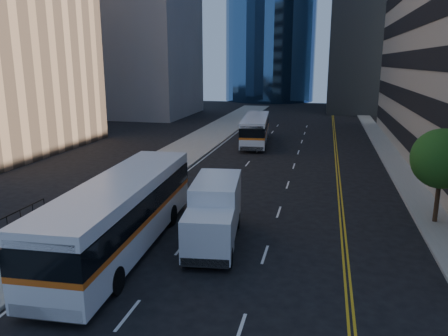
# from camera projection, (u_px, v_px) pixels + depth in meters

# --- Properties ---
(ground) EXTENTS (160.00, 160.00, 0.00)m
(ground) POSITION_uv_depth(u_px,v_px,m) (246.00, 273.00, 18.27)
(ground) COLOR black
(ground) RESTS_ON ground
(sidewalk_west) EXTENTS (5.00, 90.00, 0.15)m
(sidewalk_west) POSITION_uv_depth(u_px,v_px,m) (188.00, 149.00, 44.22)
(sidewalk_west) COLOR gray
(sidewalk_west) RESTS_ON ground
(sidewalk_east) EXTENTS (2.00, 90.00, 0.15)m
(sidewalk_east) POSITION_uv_depth(u_px,v_px,m) (391.00, 158.00, 39.94)
(sidewalk_east) COLOR gray
(sidewalk_east) RESTS_ON ground
(midrise_west) EXTENTS (18.00, 18.00, 35.00)m
(midrise_west) POSITION_uv_depth(u_px,v_px,m) (133.00, 5.00, 69.49)
(midrise_west) COLOR gray
(midrise_west) RESTS_ON ground
(street_tree) EXTENTS (3.20, 3.20, 5.10)m
(street_tree) POSITION_uv_depth(u_px,v_px,m) (442.00, 159.00, 23.01)
(street_tree) COLOR #332114
(street_tree) RESTS_ON sidewalk_east
(bus_front) EXTENTS (3.59, 13.26, 3.38)m
(bus_front) POSITION_uv_depth(u_px,v_px,m) (122.00, 212.00, 20.21)
(bus_front) COLOR white
(bus_front) RESTS_ON ground
(bus_rear) EXTENTS (3.55, 11.56, 2.93)m
(bus_rear) POSITION_uv_depth(u_px,v_px,m) (255.00, 129.00, 46.95)
(bus_rear) COLOR white
(bus_rear) RESTS_ON ground
(box_truck) EXTENTS (2.91, 6.50, 3.01)m
(box_truck) POSITION_uv_depth(u_px,v_px,m) (214.00, 212.00, 20.96)
(box_truck) COLOR silver
(box_truck) RESTS_ON ground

